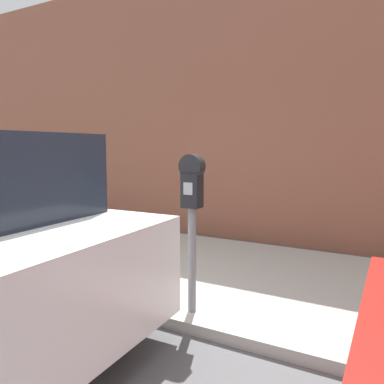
{
  "coord_description": "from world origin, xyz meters",
  "views": [
    {
      "loc": [
        2.11,
        -1.82,
        1.59
      ],
      "look_at": [
        0.56,
        1.02,
        1.19
      ],
      "focal_mm": 35.0,
      "sensor_mm": 36.0,
      "label": 1
    }
  ],
  "objects": [
    {
      "name": "ground_plane",
      "position": [
        0.0,
        0.0,
        0.0
      ],
      "size": [
        60.0,
        60.0,
        0.0
      ],
      "primitive_type": "plane",
      "color": "#515154"
    },
    {
      "name": "sidewalk",
      "position": [
        0.0,
        2.2,
        0.05
      ],
      "size": [
        24.0,
        2.8,
        0.1
      ],
      "color": "#ADAAA3",
      "rests_on": "ground_plane"
    },
    {
      "name": "parking_meter",
      "position": [
        0.56,
        1.02,
        1.07
      ],
      "size": [
        0.21,
        0.14,
        1.42
      ],
      "color": "slate",
      "rests_on": "sidewalk"
    },
    {
      "name": "building_facade",
      "position": [
        0.0,
        4.18,
        2.31
      ],
      "size": [
        24.0,
        0.3,
        4.63
      ],
      "color": "#935642",
      "rests_on": "ground_plane"
    }
  ]
}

